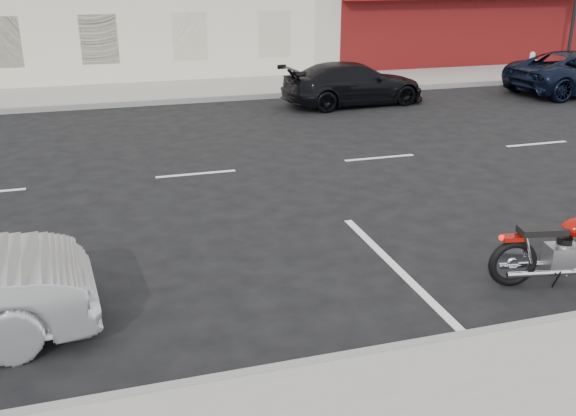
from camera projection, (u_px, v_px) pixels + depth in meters
name	position (u px, v px, depth m)	size (l,w,h in m)	color
ground	(291.00, 166.00, 13.38)	(120.00, 120.00, 0.00)	black
sidewalk_far	(55.00, 97.00, 19.81)	(80.00, 3.40, 0.15)	gray
curb_far	(53.00, 108.00, 18.29)	(80.00, 0.12, 0.16)	gray
fire_hydrant	(532.00, 61.00, 24.00)	(0.20, 0.20, 0.72)	beige
car_far	(353.00, 84.00, 18.95)	(1.75, 4.30, 1.25)	black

